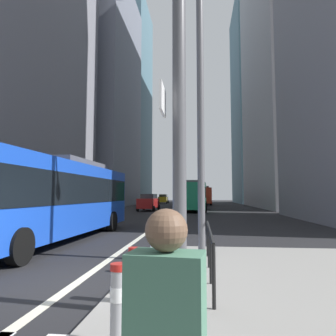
# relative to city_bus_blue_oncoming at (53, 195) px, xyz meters

# --- Properties ---
(ground_plane) EXTENTS (160.00, 160.00, 0.00)m
(ground_plane) POSITION_rel_city_bus_blue_oncoming_xyz_m (3.21, 14.71, -1.84)
(ground_plane) COLOR black
(lane_centre_line) EXTENTS (0.20, 80.00, 0.01)m
(lane_centre_line) POSITION_rel_city_bus_blue_oncoming_xyz_m (3.21, 24.71, -1.83)
(lane_centre_line) COLOR beige
(lane_centre_line) RESTS_ON ground
(office_tower_left_near) EXTENTS (10.29, 25.33, 35.94)m
(office_tower_left_near) POSITION_rel_city_bus_blue_oncoming_xyz_m (-12.79, 14.32, 16.13)
(office_tower_left_near) COLOR gray
(office_tower_left_near) RESTS_ON ground
(office_tower_left_mid) EXTENTS (13.39, 19.71, 38.67)m
(office_tower_left_mid) POSITION_rel_city_bus_blue_oncoming_xyz_m (-12.79, 39.70, 17.50)
(office_tower_left_mid) COLOR slate
(office_tower_left_mid) RESTS_ON ground
(office_tower_left_far) EXTENTS (11.79, 17.00, 49.08)m
(office_tower_left_far) POSITION_rel_city_bus_blue_oncoming_xyz_m (-12.79, 61.45, 22.71)
(office_tower_left_far) COLOR slate
(office_tower_left_far) RESTS_ON ground
(office_tower_right_mid) EXTENTS (12.47, 24.73, 46.51)m
(office_tower_right_mid) POSITION_rel_city_bus_blue_oncoming_xyz_m (20.21, 35.41, 21.42)
(office_tower_right_mid) COLOR #9E9EA3
(office_tower_right_mid) RESTS_ON ground
(office_tower_right_far) EXTENTS (12.54, 18.37, 45.80)m
(office_tower_right_far) POSITION_rel_city_bus_blue_oncoming_xyz_m (20.21, 59.15, 21.07)
(office_tower_right_far) COLOR slate
(office_tower_right_far) RESTS_ON ground
(city_bus_blue_oncoming) EXTENTS (2.96, 12.25, 3.40)m
(city_bus_blue_oncoming) POSITION_rel_city_bus_blue_oncoming_xyz_m (0.00, 0.00, 0.00)
(city_bus_blue_oncoming) COLOR blue
(city_bus_blue_oncoming) RESTS_ON ground
(city_bus_red_receding) EXTENTS (2.92, 11.34, 3.40)m
(city_bus_red_receding) POSITION_rel_city_bus_blue_oncoming_xyz_m (5.24, 24.49, -0.00)
(city_bus_red_receding) COLOR #198456
(city_bus_red_receding) RESTS_ON ground
(city_bus_red_distant) EXTENTS (2.92, 11.16, 3.40)m
(city_bus_red_distant) POSITION_rel_city_bus_blue_oncoming_xyz_m (6.41, 47.27, -0.00)
(city_bus_red_distant) COLOR red
(city_bus_red_distant) RESTS_ON ground
(car_oncoming_mid) EXTENTS (2.05, 4.21, 1.94)m
(car_oncoming_mid) POSITION_rel_city_bus_blue_oncoming_xyz_m (-1.93, 53.36, -0.85)
(car_oncoming_mid) COLOR gold
(car_oncoming_mid) RESTS_ON ground
(car_receding_near) EXTENTS (2.22, 4.65, 1.94)m
(car_receding_near) POSITION_rel_city_bus_blue_oncoming_xyz_m (5.45, 34.77, -0.85)
(car_receding_near) COLOR #232838
(car_receding_near) RESTS_ON ground
(car_receding_far) EXTENTS (2.10, 4.18, 1.94)m
(car_receding_far) POSITION_rel_city_bus_blue_oncoming_xyz_m (5.50, 37.97, -0.85)
(car_receding_far) COLOR #B2A899
(car_receding_far) RESTS_ON ground
(car_oncoming_far) EXTENTS (2.21, 4.57, 1.94)m
(car_oncoming_far) POSITION_rel_city_bus_blue_oncoming_xyz_m (-0.13, 23.89, -0.85)
(car_oncoming_far) COLOR maroon
(car_oncoming_far) RESTS_ON ground
(traffic_signal_gantry) EXTENTS (7.25, 0.65, 6.00)m
(traffic_signal_gantry) POSITION_rel_city_bus_blue_oncoming_xyz_m (3.02, -6.90, 2.33)
(traffic_signal_gantry) COLOR #515156
(traffic_signal_gantry) RESTS_ON median_island
(street_lamp_post) EXTENTS (5.50, 0.32, 8.00)m
(street_lamp_post) POSITION_rel_city_bus_blue_oncoming_xyz_m (5.85, -3.05, 3.45)
(street_lamp_post) COLOR #56565B
(street_lamp_post) RESTS_ON median_island
(bollard_left) EXTENTS (0.20, 0.20, 0.91)m
(bollard_left) POSITION_rel_city_bus_blue_oncoming_xyz_m (4.86, -8.18, -1.18)
(bollard_left) COLOR #99999E
(bollard_left) RESTS_ON median_island
(bollard_right) EXTENTS (0.20, 0.20, 0.79)m
(bollard_right) POSITION_rel_city_bus_blue_oncoming_xyz_m (4.66, -6.38, -1.25)
(bollard_right) COLOR #99999E
(bollard_right) RESTS_ON median_island
(bollard_back) EXTENTS (0.20, 0.20, 0.81)m
(bollard_back) POSITION_rel_city_bus_blue_oncoming_xyz_m (4.73, -4.40, -1.23)
(bollard_back) COLOR #99999E
(bollard_back) RESTS_ON median_island
(pedestrian_railing) EXTENTS (0.06, 4.08, 0.98)m
(pedestrian_railing) POSITION_rel_city_bus_blue_oncoming_xyz_m (6.01, -4.95, -0.97)
(pedestrian_railing) COLOR black
(pedestrian_railing) RESTS_ON median_island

